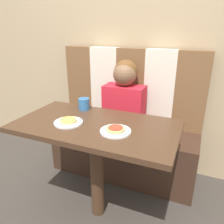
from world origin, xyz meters
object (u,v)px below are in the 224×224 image
Objects in this scene: person at (125,95)px; plate_right at (116,131)px; plate_left at (68,122)px; pizza_left at (68,120)px; drinking_cup at (84,104)px; pizza_right at (116,129)px.

plate_right is (0.17, -0.64, -0.04)m from person.
plate_left is 0.02m from pizza_left.
person is at bearing 74.95° from pizza_left.
person is 6.97× the size of drinking_cup.
person is at bearing 74.95° from plate_left.
person reaches higher than pizza_left.
plate_left is at bearing -105.05° from person.
plate_left is at bearing 180.00° from pizza_right.
plate_left is (-0.17, -0.64, -0.04)m from person.
pizza_right reaches higher than plate_left.
plate_right is (0.34, 0.00, 0.00)m from plate_left.
pizza_right is (0.00, -0.00, 0.02)m from plate_right.
person is 5.46× the size of pizza_left.
drinking_cup reaches higher than plate_right.
person is at bearing 59.98° from drinking_cup.
drinking_cup is (-0.38, 0.28, 0.02)m from pizza_right.
plate_right is 1.68× the size of pizza_left.
person is 0.66m from plate_left.
pizza_right is 1.28× the size of drinking_cup.
pizza_right is at bearing -36.23° from drinking_cup.
plate_left is 1.68× the size of pizza_right.
plate_right is 1.68× the size of pizza_right.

